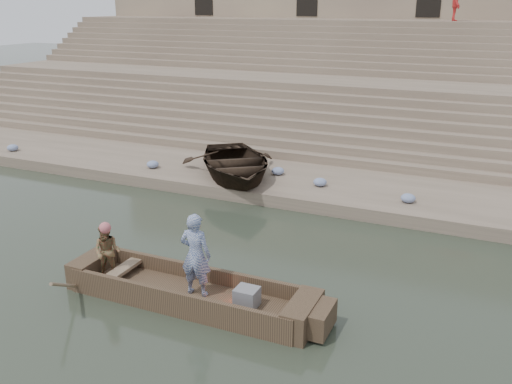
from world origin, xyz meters
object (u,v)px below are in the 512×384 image
Objects in this scene: beached_rowboat at (235,163)px; pedestrian at (457,1)px; main_rowboat at (190,297)px; television at (246,297)px; rowing_man at (107,252)px; standing_man at (196,255)px.

pedestrian reaches higher than beached_rowboat.
main_rowboat is 10.87× the size of television.
main_rowboat is 3.95× the size of rowing_man.
main_rowboat is 7.83m from beached_rowboat.
pedestrian is at bearing -101.90° from standing_man.
beached_rowboat is at bearing 108.90° from main_rowboat.
beached_rowboat is 16.17m from pedestrian.
main_rowboat is at bearing 1.21° from standing_man.
standing_man reaches higher than beached_rowboat.
standing_man is 22.39m from pedestrian.
pedestrian reaches higher than main_rowboat.
television is 0.10× the size of beached_rowboat.
rowing_man is 2.75× the size of television.
pedestrian is at bearing 86.00° from television.
beached_rowboat is (-0.52, 7.50, 0.03)m from rowing_man.
television is at bearing 0.00° from main_rowboat.
beached_rowboat is at bearing 117.68° from television.
main_rowboat is 22.68m from pedestrian.
beached_rowboat is at bearing 77.16° from rowing_man.
pedestrian is (5.38, 14.31, 5.25)m from beached_rowboat.
standing_man is (0.18, 0.02, 1.02)m from main_rowboat.
rowing_man is at bearing -176.30° from main_rowboat.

